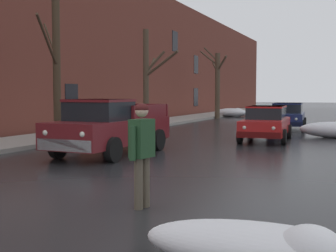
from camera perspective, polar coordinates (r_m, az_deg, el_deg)
left_sidewalk_slab at (r=26.69m, az=-3.52°, el=0.12°), size 2.96×80.00×0.15m
brick_townhouse_facade at (r=27.71m, az=-7.26°, el=9.71°), size 0.63×80.00×9.30m
snow_bank_near_corner_left at (r=38.08m, az=8.12°, el=1.69°), size 2.74×1.39×0.74m
snow_bank_along_left_kerb at (r=20.97m, az=20.36°, el=-0.48°), size 3.12×1.14×0.70m
snow_bank_near_corner_right at (r=5.08m, az=12.81°, el=-14.99°), size 2.71×0.99×0.61m
bare_tree_second_along_sidewalk at (r=17.08m, az=-13.97°, el=7.89°), size 2.01×3.21×5.97m
bare_tree_mid_block at (r=23.46m, az=-2.59°, el=6.11°), size 2.27×2.03×5.24m
bare_tree_far_down_block at (r=35.40m, az=6.24°, el=5.48°), size 2.79×1.97×5.50m
pickup_truck_maroon_approaching_near_lane at (r=14.31m, az=-7.41°, el=-0.11°), size 2.16×5.06×1.76m
sedan_red_parked_kerbside_close at (r=18.91m, az=12.32°, el=0.46°), size 2.06×4.44×1.42m
sedan_darkblue_parked_kerbside_mid at (r=25.26m, az=14.89°, el=1.30°), size 2.17×4.45×1.42m
pedestrian_with_coffee at (r=7.53m, az=-3.33°, el=-2.65°), size 0.36×0.64×1.76m
fire_hydrant at (r=17.13m, az=-13.85°, el=-1.26°), size 0.42×0.22×0.71m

